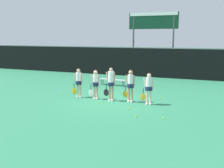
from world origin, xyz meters
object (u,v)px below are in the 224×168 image
object	(u,v)px
player_0	(79,81)
tennis_ball_3	(136,116)
tennis_ball_5	(163,118)
player_1	(95,82)
tennis_ball_4	(129,108)
tennis_ball_0	(160,98)
tennis_ball_1	(63,94)
tennis_ball_2	(98,103)
player_2	(111,81)
bench_courtside	(112,80)
player_3	(130,83)
player_4	(149,86)
scoreboard	(153,26)

from	to	relation	value
player_0	tennis_ball_3	world-z (taller)	player_0
tennis_ball_3	tennis_ball_5	xyz separation A→B (m)	(1.13, 0.19, 0.00)
player_1	tennis_ball_4	size ratio (longest dim) A/B	23.83
tennis_ball_0	tennis_ball_5	xyz separation A→B (m)	(0.86, -3.60, 0.00)
player_1	tennis_ball_1	size ratio (longest dim) A/B	25.21
player_1	tennis_ball_2	size ratio (longest dim) A/B	24.94
tennis_ball_2	tennis_ball_5	bearing A→B (deg)	-18.68
player_0	tennis_ball_2	xyz separation A→B (m)	(1.63, -0.95, -0.93)
player_2	tennis_ball_2	xyz separation A→B (m)	(-0.38, -0.85, -1.02)
bench_courtside	player_0	size ratio (longest dim) A/B	1.22
player_3	tennis_ball_1	xyz separation A→B (m)	(-4.26, 0.19, -0.98)
player_0	tennis_ball_2	distance (m)	2.10
tennis_ball_1	player_4	bearing A→B (deg)	-3.66
tennis_ball_2	tennis_ball_3	distance (m)	2.82
player_1	tennis_ball_3	xyz separation A→B (m)	(3.01, -2.31, -0.91)
player_0	tennis_ball_1	size ratio (longest dim) A/B	25.70
bench_courtside	player_3	world-z (taller)	player_3
player_1	tennis_ball_2	bearing A→B (deg)	-65.95
tennis_ball_1	bench_courtside	bearing A→B (deg)	67.49
player_2	player_4	xyz separation A→B (m)	(2.04, 0.01, -0.11)
bench_courtside	player_1	bearing A→B (deg)	-77.31
tennis_ball_1	tennis_ball_3	size ratio (longest dim) A/B	0.98
player_0	player_2	distance (m)	2.01
bench_courtside	tennis_ball_3	size ratio (longest dim) A/B	30.61
tennis_ball_3	tennis_ball_4	size ratio (longest dim) A/B	0.97
tennis_ball_2	tennis_ball_5	distance (m)	3.78
player_1	tennis_ball_4	xyz separation A→B (m)	(2.34, -1.24, -0.91)
tennis_ball_0	tennis_ball_4	world-z (taller)	tennis_ball_0
player_0	player_2	size ratio (longest dim) A/B	0.91
bench_courtside	tennis_ball_5	xyz separation A→B (m)	(4.81, -6.32, -0.33)
tennis_ball_0	tennis_ball_5	bearing A→B (deg)	-76.65
player_1	tennis_ball_2	xyz separation A→B (m)	(0.56, -0.90, -0.91)
scoreboard	tennis_ball_5	size ratio (longest dim) A/B	76.07
player_3	tennis_ball_5	size ratio (longest dim) A/B	23.78
player_3	tennis_ball_5	world-z (taller)	player_3
scoreboard	bench_courtside	bearing A→B (deg)	-103.55
player_4	tennis_ball_5	world-z (taller)	player_4
tennis_ball_0	tennis_ball_2	size ratio (longest dim) A/B	1.10
player_3	tennis_ball_2	xyz separation A→B (m)	(-1.41, -1.00, -0.98)
player_1	player_3	bearing A→B (deg)	-4.78
bench_courtside	player_4	world-z (taller)	player_4
player_0	player_1	distance (m)	1.07
player_2	tennis_ball_5	xyz separation A→B (m)	(3.21, -2.06, -1.02)
tennis_ball_0	tennis_ball_4	bearing A→B (deg)	-109.11
player_3	player_4	distance (m)	1.02
player_4	tennis_ball_4	distance (m)	1.63
player_2	tennis_ball_1	size ratio (longest dim) A/B	28.16
bench_courtside	tennis_ball_3	distance (m)	7.49
tennis_ball_2	tennis_ball_5	size ratio (longest dim) A/B	0.91
scoreboard	tennis_ball_4	bearing A→B (deg)	-82.06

